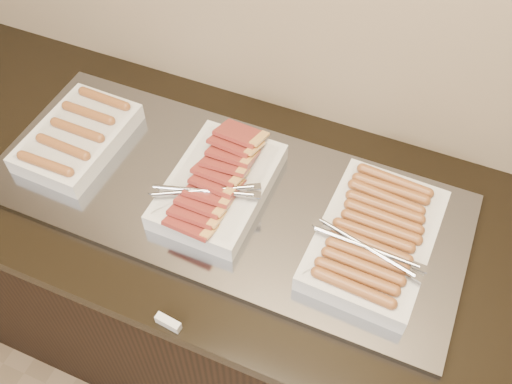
{
  "coord_description": "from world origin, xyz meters",
  "views": [
    {
      "loc": [
        0.42,
        1.36,
        2.05
      ],
      "look_at": [
        0.09,
        2.13,
        0.97
      ],
      "focal_mm": 40.0,
      "sensor_mm": 36.0,
      "label": 1
    }
  ],
  "objects_px": {
    "warming_tray": "(224,196)",
    "dish_right": "(375,237)",
    "dish_center": "(218,184)",
    "counter": "(230,284)",
    "dish_left": "(78,137)"
  },
  "relations": [
    {
      "from": "dish_left",
      "to": "dish_right",
      "type": "distance_m",
      "value": 0.81
    },
    {
      "from": "warming_tray",
      "to": "dish_right",
      "type": "bearing_deg",
      "value": -0.5
    },
    {
      "from": "counter",
      "to": "warming_tray",
      "type": "relative_size",
      "value": 1.72
    },
    {
      "from": "counter",
      "to": "dish_right",
      "type": "height_order",
      "value": "dish_right"
    },
    {
      "from": "warming_tray",
      "to": "dish_right",
      "type": "relative_size",
      "value": 3.09
    },
    {
      "from": "counter",
      "to": "warming_tray",
      "type": "bearing_deg",
      "value": 0.0
    },
    {
      "from": "dish_center",
      "to": "dish_right",
      "type": "bearing_deg",
      "value": 0.27
    },
    {
      "from": "warming_tray",
      "to": "dish_center",
      "type": "distance_m",
      "value": 0.05
    },
    {
      "from": "dish_right",
      "to": "warming_tray",
      "type": "bearing_deg",
      "value": -178.38
    },
    {
      "from": "dish_right",
      "to": "dish_center",
      "type": "bearing_deg",
      "value": -177.78
    },
    {
      "from": "warming_tray",
      "to": "dish_center",
      "type": "relative_size",
      "value": 3.22
    },
    {
      "from": "warming_tray",
      "to": "dish_left",
      "type": "distance_m",
      "value": 0.43
    },
    {
      "from": "warming_tray",
      "to": "dish_right",
      "type": "height_order",
      "value": "dish_right"
    },
    {
      "from": "warming_tray",
      "to": "dish_center",
      "type": "height_order",
      "value": "dish_center"
    },
    {
      "from": "warming_tray",
      "to": "dish_right",
      "type": "distance_m",
      "value": 0.39
    }
  ]
}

